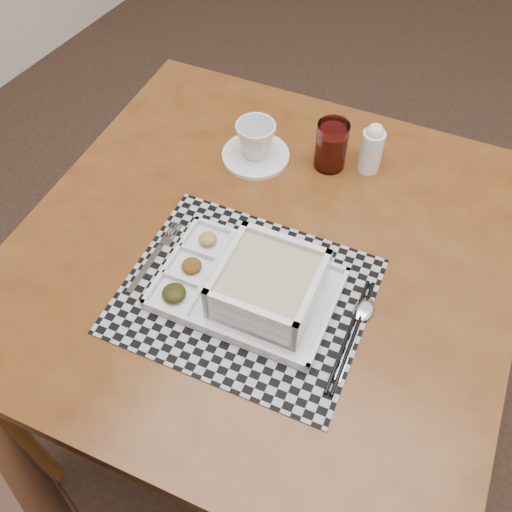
# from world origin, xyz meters

# --- Properties ---
(dining_table) EXTENTS (1.07, 1.07, 0.72)m
(dining_table) POSITION_xyz_m (-0.72, -0.65, 0.64)
(dining_table) COLOR #4F230E
(dining_table) RESTS_ON ground
(placemat) EXTENTS (0.48, 0.42, 0.00)m
(placemat) POSITION_xyz_m (-0.70, -0.77, 0.72)
(placemat) COLOR #98989F
(placemat) RESTS_ON dining_table
(serving_tray) EXTENTS (0.35, 0.26, 0.09)m
(serving_tray) POSITION_xyz_m (-0.67, -0.76, 0.75)
(serving_tray) COLOR silver
(serving_tray) RESTS_ON placemat
(fork) EXTENTS (0.04, 0.19, 0.00)m
(fork) POSITION_xyz_m (-0.89, -0.78, 0.72)
(fork) COLOR silver
(fork) RESTS_ON placemat
(spoon) EXTENTS (0.04, 0.18, 0.01)m
(spoon) POSITION_xyz_m (-0.50, -0.70, 0.72)
(spoon) COLOR silver
(spoon) RESTS_ON placemat
(chopsticks) EXTENTS (0.05, 0.24, 0.01)m
(chopsticks) POSITION_xyz_m (-0.50, -0.75, 0.72)
(chopsticks) COLOR black
(chopsticks) RESTS_ON placemat
(saucer) EXTENTS (0.15, 0.15, 0.01)m
(saucer) POSITION_xyz_m (-0.87, -0.44, 0.72)
(saucer) COLOR silver
(saucer) RESTS_ON dining_table
(cup) EXTENTS (0.11, 0.11, 0.08)m
(cup) POSITION_xyz_m (-0.87, -0.44, 0.77)
(cup) COLOR silver
(cup) RESTS_ON saucer
(juice_glass) EXTENTS (0.07, 0.07, 0.11)m
(juice_glass) POSITION_xyz_m (-0.72, -0.38, 0.77)
(juice_glass) COLOR white
(juice_glass) RESTS_ON dining_table
(creamer_bottle) EXTENTS (0.05, 0.05, 0.12)m
(creamer_bottle) POSITION_xyz_m (-0.65, -0.35, 0.77)
(creamer_bottle) COLOR silver
(creamer_bottle) RESTS_ON dining_table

